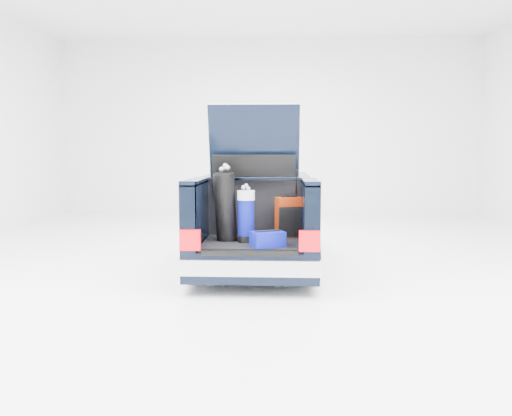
# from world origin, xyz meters

# --- Properties ---
(ground) EXTENTS (14.00, 14.00, 0.00)m
(ground) POSITION_xyz_m (0.00, 0.00, 0.00)
(ground) COLOR white
(ground) RESTS_ON ground
(car) EXTENTS (1.87, 4.65, 2.47)m
(car) POSITION_xyz_m (-0.00, 0.11, 0.67)
(car) COLOR black
(car) RESTS_ON ground
(red_suitcase) EXTENTS (0.41, 0.34, 0.60)m
(red_suitcase) POSITION_xyz_m (0.50, -1.09, 0.88)
(red_suitcase) COLOR maroon
(red_suitcase) RESTS_ON car
(black_golf_bag) EXTENTS (0.39, 0.47, 1.05)m
(black_golf_bag) POSITION_xyz_m (-0.37, -1.48, 1.07)
(black_golf_bag) COLOR black
(black_golf_bag) RESTS_ON car
(blue_golf_bag) EXTENTS (0.30, 0.30, 0.79)m
(blue_golf_bag) POSITION_xyz_m (-0.08, -1.55, 0.96)
(blue_golf_bag) COLOR black
(blue_golf_bag) RESTS_ON car
(blue_duffel) EXTENTS (0.48, 0.41, 0.21)m
(blue_duffel) POSITION_xyz_m (0.22, -1.90, 0.70)
(blue_duffel) COLOR #050A7B
(blue_duffel) RESTS_ON car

